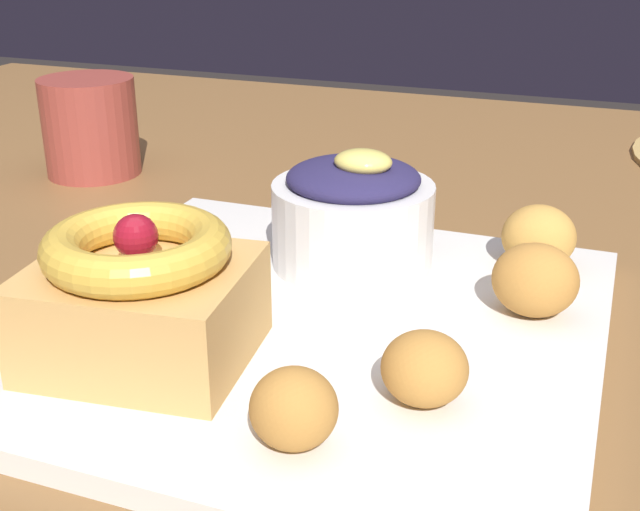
# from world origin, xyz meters

# --- Properties ---
(dining_table) EXTENTS (1.41, 0.95, 0.73)m
(dining_table) POSITION_xyz_m (0.00, 0.00, 0.64)
(dining_table) COLOR brown
(dining_table) RESTS_ON ground_plane
(front_plate) EXTENTS (0.30, 0.30, 0.01)m
(front_plate) POSITION_xyz_m (0.01, -0.15, 0.74)
(front_plate) COLOR white
(front_plate) RESTS_ON dining_table
(cake_slice) EXTENTS (0.11, 0.10, 0.07)m
(cake_slice) POSITION_xyz_m (-0.05, -0.22, 0.78)
(cake_slice) COLOR tan
(cake_slice) RESTS_ON front_plate
(berry_ramekin) EXTENTS (0.10, 0.10, 0.07)m
(berry_ramekin) POSITION_xyz_m (0.01, -0.07, 0.77)
(berry_ramekin) COLOR white
(berry_ramekin) RESTS_ON front_plate
(fritter_front) EXTENTS (0.04, 0.04, 0.03)m
(fritter_front) POSITION_xyz_m (0.09, -0.21, 0.76)
(fritter_front) COLOR #BC7F38
(fritter_front) RESTS_ON front_plate
(fritter_middle) EXTENTS (0.05, 0.04, 0.04)m
(fritter_middle) POSITION_xyz_m (0.12, -0.10, 0.76)
(fritter_middle) COLOR #BC7F38
(fritter_middle) RESTS_ON front_plate
(fritter_back) EXTENTS (0.04, 0.04, 0.04)m
(fritter_back) POSITION_xyz_m (0.11, -0.04, 0.76)
(fritter_back) COLOR gold
(fritter_back) RESTS_ON front_plate
(fritter_extra) EXTENTS (0.04, 0.04, 0.03)m
(fritter_extra) POSITION_xyz_m (0.04, -0.26, 0.76)
(fritter_extra) COLOR #BC7F38
(fritter_extra) RESTS_ON front_plate
(coffee_mug) EXTENTS (0.08, 0.08, 0.08)m
(coffee_mug) POSITION_xyz_m (-0.27, 0.06, 0.77)
(coffee_mug) COLOR #993D33
(coffee_mug) RESTS_ON dining_table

